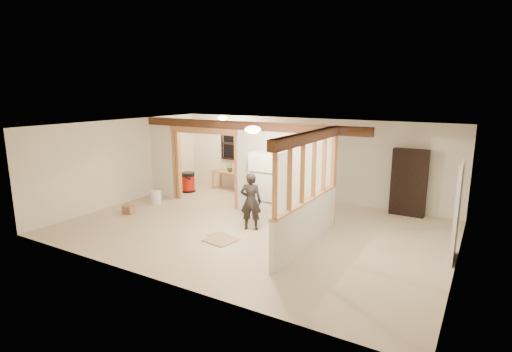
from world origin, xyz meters
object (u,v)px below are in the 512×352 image
Objects in this scene: woman at (251,201)px; shop_vac at (188,182)px; bookshelf at (409,183)px; refrigerator at (268,186)px; work_table at (228,180)px.

shop_vac is at bearing -50.35° from woman.
woman is at bearing -134.28° from bookshelf.
refrigerator is 1.75× the size of work_table.
bookshelf reaches higher than work_table.
woman is at bearing -29.27° from shop_vac.
shop_vac is 0.37× the size of bookshelf.
refrigerator reaches higher than shop_vac.
shop_vac reaches higher than work_table.
woman is (0.02, -0.89, -0.19)m from refrigerator.
refrigerator is 0.99× the size of bookshelf.
work_table is (-2.73, 2.99, -0.38)m from woman.
woman is 4.38m from bookshelf.
refrigerator is 3.95m from shop_vac.
woman is 4.30m from shop_vac.
bookshelf reaches higher than woman.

